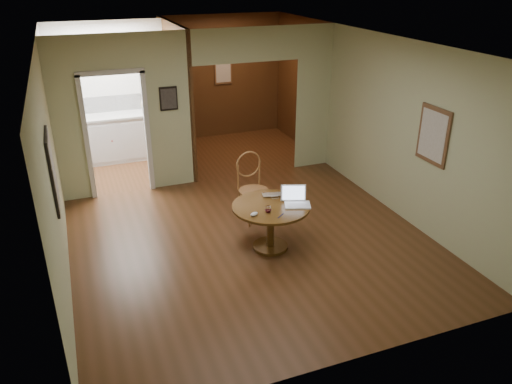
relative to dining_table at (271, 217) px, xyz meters
name	(u,v)px	position (x,y,z in m)	size (l,w,h in m)	color
floor	(254,244)	(-0.18, 0.17, -0.49)	(5.00, 5.00, 0.00)	#4D2D16
room_shell	(170,107)	(-0.65, 3.26, 0.79)	(5.20, 7.50, 5.00)	white
dining_table	(271,217)	(0.00, 0.00, 0.00)	(1.07, 1.07, 0.67)	brown
chair	(252,183)	(0.08, 0.95, 0.11)	(0.51, 0.51, 1.08)	#A8773B
open_laptop	(296,199)	(0.34, -0.07, 0.24)	(0.41, 0.41, 0.24)	white
closed_laptop	(274,196)	(0.15, 0.23, 0.19)	(0.32, 0.21, 0.03)	silver
mouse	(254,214)	(-0.32, -0.20, 0.20)	(0.12, 0.06, 0.05)	white
wine_glass	(268,209)	(-0.11, -0.18, 0.22)	(0.09, 0.09, 0.10)	white
pen	(281,216)	(0.00, -0.34, 0.18)	(0.01, 0.01, 0.15)	navy
kitchen_cabinet	(118,137)	(-1.53, 4.37, -0.02)	(2.06, 0.60, 0.94)	silver
grocery_bag	(148,104)	(-0.87, 4.37, 0.60)	(0.32, 0.27, 0.32)	beige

